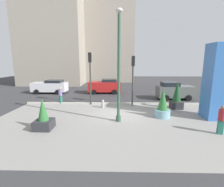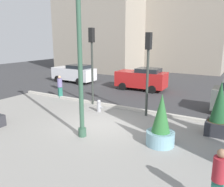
{
  "view_description": "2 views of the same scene",
  "coord_description": "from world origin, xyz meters",
  "px_view_note": "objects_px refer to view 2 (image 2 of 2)",
  "views": [
    {
      "loc": [
        -0.18,
        -12.57,
        4.17
      ],
      "look_at": [
        -0.48,
        1.41,
        1.42
      ],
      "focal_mm": 26.23,
      "sensor_mm": 36.0,
      "label": 1
    },
    {
      "loc": [
        6.23,
        -9.43,
        4.38
      ],
      "look_at": [
        -0.33,
        1.7,
        1.29
      ],
      "focal_mm": 37.57,
      "sensor_mm": 36.0,
      "label": 2
    }
  ],
  "objects_px": {
    "lamp_post": "(80,56)",
    "traffic_light_corner": "(92,54)",
    "pedestrian_crossing": "(60,86)",
    "potted_plant_mid_plaza": "(219,112)",
    "fire_hydrant": "(99,106)",
    "traffic_light_far_side": "(148,61)",
    "pedestrian_by_curb": "(219,177)",
    "potted_plant_curbside": "(161,125)",
    "car_passing_lane": "(142,79)",
    "car_intersection": "(74,73)"
  },
  "relations": [
    {
      "from": "lamp_post",
      "to": "traffic_light_corner",
      "type": "relative_size",
      "value": 1.49
    },
    {
      "from": "pedestrian_crossing",
      "to": "potted_plant_mid_plaza",
      "type": "bearing_deg",
      "value": -7.4
    },
    {
      "from": "fire_hydrant",
      "to": "traffic_light_far_side",
      "type": "relative_size",
      "value": 0.16
    },
    {
      "from": "traffic_light_far_side",
      "to": "pedestrian_by_curb",
      "type": "bearing_deg",
      "value": -53.91
    },
    {
      "from": "lamp_post",
      "to": "fire_hydrant",
      "type": "relative_size",
      "value": 9.91
    },
    {
      "from": "fire_hydrant",
      "to": "traffic_light_corner",
      "type": "height_order",
      "value": "traffic_light_corner"
    },
    {
      "from": "pedestrian_crossing",
      "to": "traffic_light_corner",
      "type": "bearing_deg",
      "value": -2.59
    },
    {
      "from": "potted_plant_curbside",
      "to": "potted_plant_mid_plaza",
      "type": "bearing_deg",
      "value": 51.09
    },
    {
      "from": "potted_plant_curbside",
      "to": "car_passing_lane",
      "type": "height_order",
      "value": "potted_plant_curbside"
    },
    {
      "from": "car_intersection",
      "to": "pedestrian_by_curb",
      "type": "bearing_deg",
      "value": -39.65
    },
    {
      "from": "lamp_post",
      "to": "traffic_light_corner",
      "type": "height_order",
      "value": "lamp_post"
    },
    {
      "from": "potted_plant_mid_plaza",
      "to": "pedestrian_crossing",
      "type": "height_order",
      "value": "potted_plant_mid_plaza"
    },
    {
      "from": "pedestrian_crossing",
      "to": "potted_plant_curbside",
      "type": "bearing_deg",
      "value": -22.71
    },
    {
      "from": "lamp_post",
      "to": "potted_plant_curbside",
      "type": "xyz_separation_m",
      "value": [
        3.33,
        0.95,
        -2.76
      ]
    },
    {
      "from": "fire_hydrant",
      "to": "pedestrian_crossing",
      "type": "distance_m",
      "value": 4.53
    },
    {
      "from": "potted_plant_mid_plaza",
      "to": "pedestrian_crossing",
      "type": "xyz_separation_m",
      "value": [
        -10.9,
        1.42,
        -0.17
      ]
    },
    {
      "from": "traffic_light_corner",
      "to": "fire_hydrant",
      "type": "bearing_deg",
      "value": -42.76
    },
    {
      "from": "traffic_light_far_side",
      "to": "pedestrian_crossing",
      "type": "distance_m",
      "value": 7.4
    },
    {
      "from": "traffic_light_corner",
      "to": "pedestrian_crossing",
      "type": "xyz_separation_m",
      "value": [
        -3.04,
        0.14,
        -2.4
      ]
    },
    {
      "from": "car_passing_lane",
      "to": "pedestrian_crossing",
      "type": "bearing_deg",
      "value": -125.26
    },
    {
      "from": "lamp_post",
      "to": "potted_plant_curbside",
      "type": "distance_m",
      "value": 4.43
    },
    {
      "from": "fire_hydrant",
      "to": "pedestrian_crossing",
      "type": "relative_size",
      "value": 0.45
    },
    {
      "from": "traffic_light_far_side",
      "to": "fire_hydrant",
      "type": "bearing_deg",
      "value": -164.52
    },
    {
      "from": "lamp_post",
      "to": "fire_hydrant",
      "type": "xyz_separation_m",
      "value": [
        -1.36,
        3.42,
        -3.26
      ]
    },
    {
      "from": "pedestrian_by_curb",
      "to": "lamp_post",
      "type": "bearing_deg",
      "value": 161.48
    },
    {
      "from": "potted_plant_mid_plaza",
      "to": "traffic_light_corner",
      "type": "distance_m",
      "value": 8.27
    },
    {
      "from": "fire_hydrant",
      "to": "traffic_light_far_side",
      "type": "bearing_deg",
      "value": 15.48
    },
    {
      "from": "lamp_post",
      "to": "traffic_light_far_side",
      "type": "distance_m",
      "value": 4.43
    },
    {
      "from": "traffic_light_far_side",
      "to": "pedestrian_crossing",
      "type": "bearing_deg",
      "value": 175.59
    },
    {
      "from": "potted_plant_mid_plaza",
      "to": "pedestrian_by_curb",
      "type": "height_order",
      "value": "potted_plant_mid_plaza"
    },
    {
      "from": "pedestrian_by_curb",
      "to": "pedestrian_crossing",
      "type": "relative_size",
      "value": 1.02
    },
    {
      "from": "potted_plant_curbside",
      "to": "car_intersection",
      "type": "height_order",
      "value": "potted_plant_curbside"
    },
    {
      "from": "lamp_post",
      "to": "pedestrian_crossing",
      "type": "relative_size",
      "value": 4.42
    },
    {
      "from": "car_passing_lane",
      "to": "pedestrian_crossing",
      "type": "height_order",
      "value": "car_passing_lane"
    },
    {
      "from": "car_intersection",
      "to": "traffic_light_far_side",
      "type": "bearing_deg",
      "value": -30.63
    },
    {
      "from": "potted_plant_mid_plaza",
      "to": "traffic_light_corner",
      "type": "bearing_deg",
      "value": 170.76
    },
    {
      "from": "potted_plant_mid_plaza",
      "to": "traffic_light_far_side",
      "type": "distance_m",
      "value": 4.44
    },
    {
      "from": "car_passing_lane",
      "to": "fire_hydrant",
      "type": "bearing_deg",
      "value": -87.83
    },
    {
      "from": "potted_plant_curbside",
      "to": "traffic_light_corner",
      "type": "height_order",
      "value": "traffic_light_corner"
    },
    {
      "from": "car_passing_lane",
      "to": "pedestrian_by_curb",
      "type": "bearing_deg",
      "value": -58.85
    },
    {
      "from": "car_passing_lane",
      "to": "pedestrian_by_curb",
      "type": "distance_m",
      "value": 14.48
    },
    {
      "from": "lamp_post",
      "to": "potted_plant_curbside",
      "type": "bearing_deg",
      "value": 15.97
    },
    {
      "from": "traffic_light_far_side",
      "to": "pedestrian_crossing",
      "type": "xyz_separation_m",
      "value": [
        -7.05,
        0.54,
        -2.2
      ]
    },
    {
      "from": "potted_plant_curbside",
      "to": "car_intersection",
      "type": "xyz_separation_m",
      "value": [
        -12.22,
        9.3,
        0.03
      ]
    },
    {
      "from": "potted_plant_curbside",
      "to": "pedestrian_crossing",
      "type": "distance_m",
      "value": 9.76
    },
    {
      "from": "lamp_post",
      "to": "potted_plant_mid_plaza",
      "type": "height_order",
      "value": "lamp_post"
    },
    {
      "from": "traffic_light_corner",
      "to": "pedestrian_crossing",
      "type": "distance_m",
      "value": 3.88
    },
    {
      "from": "fire_hydrant",
      "to": "car_passing_lane",
      "type": "bearing_deg",
      "value": 92.17
    },
    {
      "from": "car_passing_lane",
      "to": "traffic_light_far_side",
      "type": "bearing_deg",
      "value": -64.27
    },
    {
      "from": "potted_plant_mid_plaza",
      "to": "fire_hydrant",
      "type": "xyz_separation_m",
      "value": [
        -6.6,
        0.11,
        -0.74
      ]
    }
  ]
}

